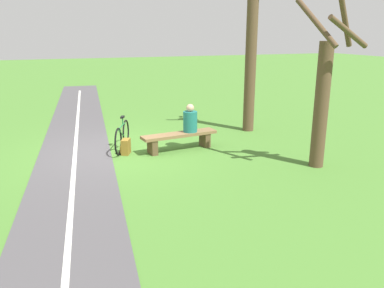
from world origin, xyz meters
The scene contains 9 objects.
ground_plane centered at (0.00, 0.00, 0.00)m, with size 80.00×80.00×0.00m, color #477A2D.
paved_path centered at (1.49, 4.00, 0.01)m, with size 1.83×36.00×0.02m, color #4C494C.
path_centre_line centered at (1.49, 4.00, 0.02)m, with size 0.10×32.00×0.00m, color silver.
bench centered at (-1.60, 0.43, 0.34)m, with size 2.13×0.69×0.47m.
person_seated centered at (-1.92, 0.39, 0.79)m, with size 0.43×0.43×0.76m.
bicycle centered at (-0.15, -0.12, 0.38)m, with size 0.69×1.58×0.90m.
backpack centered at (-0.16, 0.29, 0.20)m, with size 0.33×0.39×0.40m.
tree_far_left centered at (-4.23, 2.86, 1.71)m, with size 1.36×1.04×4.04m.
tree_near_bench centered at (-4.41, -0.88, 2.35)m, with size 0.85×1.01×5.19m.
Camera 1 is at (1.59, 10.04, 3.08)m, focal length 36.41 mm.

